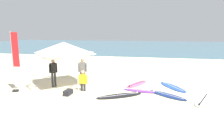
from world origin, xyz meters
The scene contains 14 objects.
ground_plane centered at (0.00, 0.00, 0.00)m, with size 80.00×80.00×0.00m, color beige.
sea centered at (0.00, 33.97, 0.05)m, with size 80.00×36.00×0.10m, color teal.
canopy_tent centered at (-2.57, 1.33, 2.39)m, with size 2.94×2.94×2.75m.
surfboard_blue centered at (4.01, 2.37, 0.04)m, with size 1.83×2.46×0.19m.
surfboard_navy centered at (3.61, 0.62, 0.04)m, with size 2.21×1.92×0.19m.
surfboard_white centered at (5.34, 0.19, 0.04)m, with size 1.48×2.43×0.19m.
surfboard_purple centered at (2.15, 1.11, 0.04)m, with size 2.00×0.84×0.19m.
surfboard_black centered at (1.13, -0.02, 0.04)m, with size 2.54×1.96×0.19m.
surfboard_pink centered at (1.82, 2.56, 0.04)m, with size 1.51×2.25×0.19m.
person_grey centered at (-1.51, 1.61, 0.99)m, with size 0.53×0.31×1.71m.
person_black centered at (-3.18, 1.01, 0.99)m, with size 0.38×0.47×1.71m.
person_yellow centered at (-1.09, 0.51, 0.66)m, with size 0.55×0.25×1.20m.
banner_flag centered at (-4.74, -0.39, 1.57)m, with size 0.60×0.36×3.40m.
gear_bag_near_tent centered at (-1.64, -0.36, 0.14)m, with size 0.60×0.32×0.28m, color #232328.
Camera 1 is at (2.92, -10.32, 3.49)m, focal length 33.00 mm.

